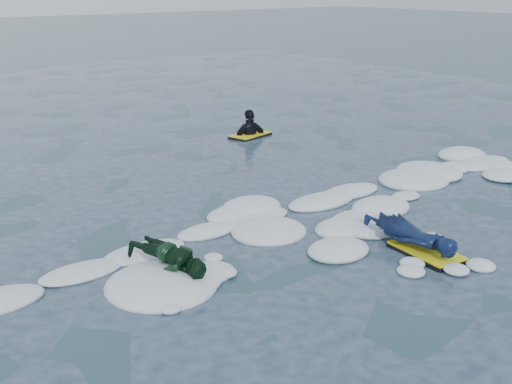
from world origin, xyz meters
TOP-DOWN VIEW (x-y plane):
  - ground at (0.00, 0.00)m, footprint 120.00×120.00m
  - foam_band at (0.00, 1.03)m, footprint 12.00×3.10m
  - prone_woman_unit at (0.85, -0.40)m, footprint 0.67×1.52m
  - prone_child_unit at (-2.05, 0.81)m, footprint 0.72×1.18m
  - waiting_rider_unit at (2.98, 6.00)m, footprint 1.09×0.78m

SIDE VIEW (x-z plane):
  - waiting_rider_unit at x=2.98m, z-range -0.84..0.64m
  - ground at x=0.00m, z-range 0.00..0.00m
  - foam_band at x=0.00m, z-range -0.15..0.15m
  - prone_woman_unit at x=0.85m, z-range 0.00..0.38m
  - prone_child_unit at x=-2.05m, z-range 0.00..0.43m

